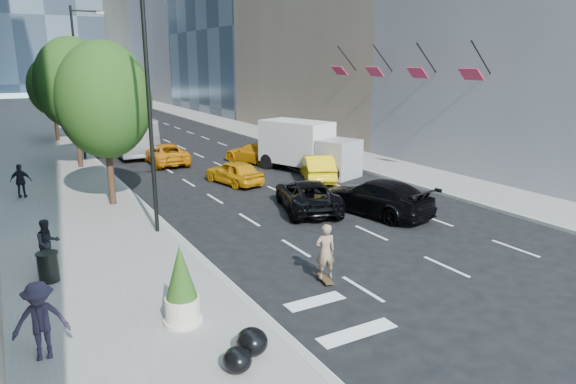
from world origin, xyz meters
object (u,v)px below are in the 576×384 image
box_truck (307,147)px  trash_can (48,268)px  black_sedan_lincoln (307,195)px  planter_shrub (181,286)px  skateboarder (325,255)px  black_sedan_mercedes (377,197)px  city_bus (125,132)px

box_truck → trash_can: box_truck is taller
black_sedan_lincoln → box_truck: (4.40, 7.21, 0.86)m
black_sedan_lincoln → planter_shrub: size_ratio=2.40×
planter_shrub → skateboarder: bearing=7.1°
skateboarder → planter_shrub: bearing=19.4°
planter_shrub → black_sedan_mercedes: bearing=27.3°
planter_shrub → trash_can: bearing=121.3°
black_sedan_mercedes → city_bus: (-6.06, 22.41, 0.71)m
black_sedan_lincoln → trash_can: bearing=34.4°
black_sedan_lincoln → city_bus: bearing=-61.0°
black_sedan_lincoln → black_sedan_mercedes: 3.14m
trash_can → black_sedan_lincoln: bearing=15.8°
skateboarder → box_truck: size_ratio=0.26×
skateboarder → black_sedan_lincoln: bearing=-105.3°
box_truck → planter_shrub: bearing=-150.4°
black_sedan_mercedes → box_truck: size_ratio=0.80×
black_sedan_lincoln → planter_shrub: 11.41m
skateboarder → planter_shrub: planter_shrub is taller
trash_can → black_sedan_mercedes: bearing=4.6°
black_sedan_lincoln → city_bus: size_ratio=0.47×
skateboarder → planter_shrub: size_ratio=0.83×
black_sedan_lincoln → skateboarder: bearing=81.0°
black_sedan_mercedes → box_truck: bearing=-114.2°
black_sedan_mercedes → city_bus: bearing=-86.6°
skateboarder → box_truck: (8.10, 14.27, 0.68)m
planter_shrub → city_bus: bearing=80.4°
black_sedan_lincoln → trash_can: 11.63m
box_truck → trash_can: (-15.59, -10.37, -0.97)m
trash_can → city_bus: bearing=72.3°
trash_can → planter_shrub: bearing=-58.7°
planter_shrub → black_sedan_lincoln: bearing=42.2°
skateboarder → planter_shrub: (-4.75, -0.59, 0.28)m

